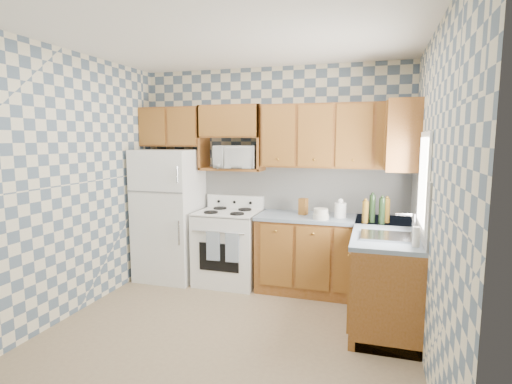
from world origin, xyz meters
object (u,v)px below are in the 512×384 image
(stove_body, at_px, (229,248))
(electric_kettle, at_px, (340,210))
(refrigerator, at_px, (170,214))
(microwave, at_px, (236,157))

(stove_body, relative_size, electric_kettle, 5.30)
(stove_body, distance_m, electric_kettle, 1.48)
(refrigerator, xyz_separation_m, stove_body, (0.80, 0.03, -0.39))
(stove_body, bearing_deg, electric_kettle, -0.23)
(microwave, height_order, electric_kettle, microwave)
(refrigerator, distance_m, stove_body, 0.89)
(refrigerator, relative_size, stove_body, 1.87)
(refrigerator, relative_size, microwave, 3.27)
(refrigerator, relative_size, electric_kettle, 9.89)
(stove_body, bearing_deg, microwave, 67.19)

